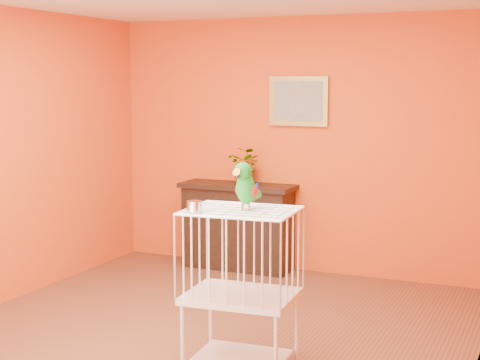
% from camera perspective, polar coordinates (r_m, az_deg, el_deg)
% --- Properties ---
extents(ground, '(4.50, 4.50, 0.00)m').
position_cam_1_polar(ground, '(5.77, -3.11, -12.09)').
color(ground, brown).
rests_on(ground, ground).
extents(room_shell, '(4.50, 4.50, 4.50)m').
position_cam_1_polar(room_shell, '(5.45, -3.23, 3.79)').
color(room_shell, '#E04515').
rests_on(room_shell, ground).
extents(console_cabinet, '(1.21, 0.43, 0.90)m').
position_cam_1_polar(console_cabinet, '(7.68, -0.19, -3.60)').
color(console_cabinet, black).
rests_on(console_cabinet, ground).
extents(potted_plant, '(0.40, 0.43, 0.30)m').
position_cam_1_polar(potted_plant, '(7.55, 0.49, 0.80)').
color(potted_plant, '#26722D').
rests_on(potted_plant, console_cabinet).
extents(framed_picture, '(0.62, 0.04, 0.50)m').
position_cam_1_polar(framed_picture, '(7.48, 4.55, 6.11)').
color(framed_picture, '#A9913C').
rests_on(framed_picture, room_shell).
extents(birdcage, '(0.75, 0.60, 1.11)m').
position_cam_1_polar(birdcage, '(4.98, 0.07, -8.38)').
color(birdcage, white).
rests_on(birdcage, ground).
extents(feed_cup, '(0.10, 0.10, 0.07)m').
position_cam_1_polar(feed_cup, '(4.76, -3.55, -2.06)').
color(feed_cup, silver).
rests_on(feed_cup, birdcage).
extents(parrot, '(0.16, 0.29, 0.33)m').
position_cam_1_polar(parrot, '(4.82, 0.44, -0.42)').
color(parrot, '#59544C').
rests_on(parrot, birdcage).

